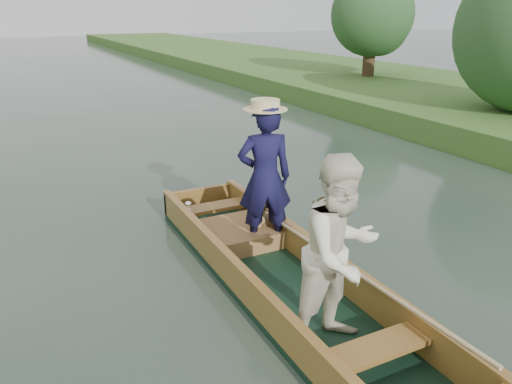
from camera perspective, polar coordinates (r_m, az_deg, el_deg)
name	(u,v)px	position (r m, az deg, el deg)	size (l,w,h in m)	color
ground	(280,289)	(5.66, 2.80, -10.97)	(120.00, 120.00, 0.00)	#283D30
trees_far	(133,29)	(11.96, -13.83, 17.67)	(22.64, 12.76, 4.60)	#47331E
punt	(292,239)	(5.24, 4.18, -5.42)	(1.21, 5.00, 1.93)	black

